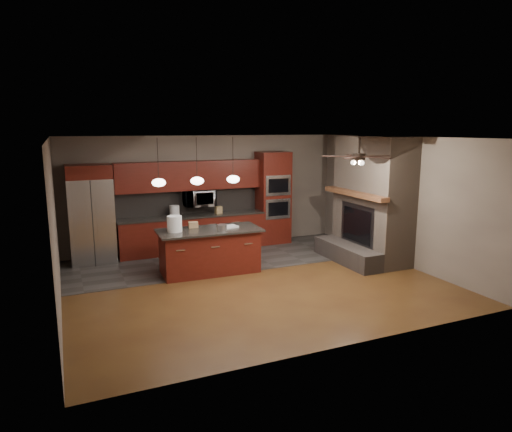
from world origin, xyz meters
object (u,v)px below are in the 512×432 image
microwave (199,198)px  white_bucket (175,224)px  refrigerator (91,215)px  paint_tray (229,227)px  paint_can (222,228)px  oven_tower (273,198)px  cardboard_box (193,225)px  counter_bucket (174,211)px  counter_box (218,210)px  kitchen_island (210,251)px

microwave → white_bucket: microwave is taller
refrigerator → paint_tray: refrigerator is taller
paint_can → paint_tray: size_ratio=0.56×
paint_tray → oven_tower: bearing=32.8°
cardboard_box → counter_bucket: size_ratio=0.72×
white_bucket → paint_tray: bearing=-3.5°
paint_can → cardboard_box: paint_can is taller
refrigerator → counter_bucket: size_ratio=8.33×
cardboard_box → counter_box: size_ratio=1.09×
cardboard_box → counter_box: bearing=60.8°
microwave → cardboard_box: microwave is taller
refrigerator → paint_tray: size_ratio=6.22×
oven_tower → paint_tray: oven_tower is taller
oven_tower → microwave: size_ratio=3.25×
counter_box → paint_tray: bearing=-110.6°
kitchen_island → oven_tower: bearing=39.5°
kitchen_island → white_bucket: (-0.70, 0.08, 0.62)m
microwave → kitchen_island: 2.05m
kitchen_island → counter_bucket: counter_bucket is taller
white_bucket → paint_can: (0.90, -0.32, -0.09)m
paint_can → paint_tray: (0.23, 0.25, -0.05)m
oven_tower → kitchen_island: (-2.31, -1.79, -0.73)m
paint_can → counter_bucket: 2.09m
refrigerator → paint_can: (2.37, -1.95, -0.11)m
counter_bucket → oven_tower: bearing=-0.2°
microwave → cardboard_box: bearing=-110.8°
paint_tray → counter_box: (0.36, 1.73, 0.05)m
microwave → refrigerator: bearing=-177.0°
paint_can → counter_bucket: bearing=103.7°
kitchen_island → cardboard_box: 0.65m
oven_tower → kitchen_island: oven_tower is taller
microwave → white_bucket: bearing=-120.4°
oven_tower → cardboard_box: oven_tower is taller
oven_tower → paint_can: size_ratio=11.96×
white_bucket → counter_box: white_bucket is taller
paint_can → cardboard_box: bearing=130.0°
microwave → paint_can: (-0.13, -2.08, -0.31)m
oven_tower → cardboard_box: 2.97m
refrigerator → paint_tray: 3.12m
oven_tower → counter_bucket: 2.61m
counter_box → microwave: bearing=158.9°
microwave → white_bucket: 2.06m
paint_tray → counter_box: size_ratio=2.02×
microwave → paint_can: bearing=-93.7°
refrigerator → counter_box: refrigerator is taller
refrigerator → paint_can: refrigerator is taller
refrigerator → cardboard_box: (1.92, -1.41, -0.12)m
cardboard_box → counter_box: counter_box is taller
kitchen_island → counter_box: size_ratio=12.29×
cardboard_box → counter_box: 1.78m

